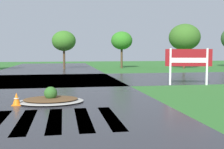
% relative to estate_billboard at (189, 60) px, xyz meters
% --- Properties ---
extents(asphalt_roadway, '(11.53, 80.00, 0.01)m').
position_rel_estate_billboard_xyz_m(asphalt_roadway, '(-9.69, -3.81, -1.66)').
color(asphalt_roadway, '#2B2B30').
rests_on(asphalt_roadway, ground).
extents(asphalt_cross_road, '(90.00, 10.38, 0.01)m').
position_rel_estate_billboard_xyz_m(asphalt_cross_road, '(-9.69, 5.10, -1.66)').
color(asphalt_cross_road, '#2B2B30').
rests_on(asphalt_cross_road, ground).
extents(crosswalk_stripes, '(6.75, 3.39, 0.01)m').
position_rel_estate_billboard_xyz_m(crosswalk_stripes, '(-9.69, -8.05, -1.66)').
color(crosswalk_stripes, white).
rests_on(crosswalk_stripes, ground).
extents(estate_billboard, '(2.96, 0.76, 2.40)m').
position_rel_estate_billboard_xyz_m(estate_billboard, '(0.00, 0.00, 0.00)').
color(estate_billboard, white).
rests_on(estate_billboard, ground).
extents(median_island, '(2.81, 2.17, 0.68)m').
position_rel_estate_billboard_xyz_m(median_island, '(-8.60, -4.90, -1.53)').
color(median_island, '#9E9B93').
rests_on(median_island, ground).
extents(traffic_cone, '(0.36, 0.36, 0.52)m').
position_rel_estate_billboard_xyz_m(traffic_cone, '(-9.93, -5.33, -1.41)').
color(traffic_cone, orange).
rests_on(traffic_cone, ground).
extents(background_treeline, '(45.66, 6.97, 6.26)m').
position_rel_estate_billboard_xyz_m(background_treeline, '(-5.98, 18.39, 2.39)').
color(background_treeline, '#4C3823').
rests_on(background_treeline, ground).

